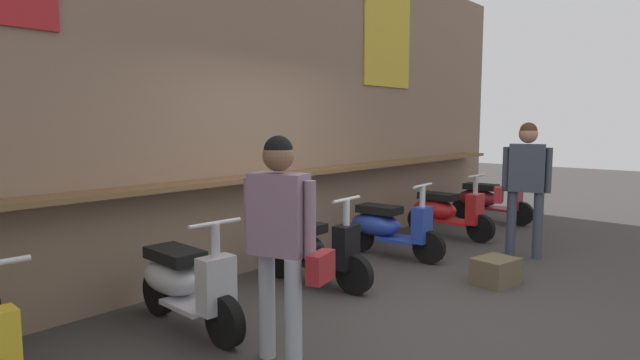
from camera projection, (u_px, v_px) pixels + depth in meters
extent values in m
plane|color=#383533|center=(393.00, 307.00, 4.86)|extent=(34.09, 34.09, 0.00)
cube|color=#7F6651|center=(245.00, 98.00, 5.96)|extent=(12.18, 0.25, 3.97)
cube|color=brown|center=(264.00, 177.00, 5.86)|extent=(10.96, 0.36, 0.05)
cube|color=gold|center=(388.00, 38.00, 7.79)|extent=(1.19, 0.02, 1.45)
ellipsoid|color=#B2B5BA|center=(173.00, 276.00, 4.48)|extent=(0.42, 0.72, 0.30)
cube|color=black|center=(175.00, 255.00, 4.42)|extent=(0.33, 0.57, 0.10)
cube|color=#B2B5BA|center=(196.00, 303.00, 4.26)|extent=(0.41, 0.52, 0.04)
cube|color=#B2B5BA|center=(216.00, 285.00, 4.02)|extent=(0.29, 0.18, 0.44)
cylinder|color=#B7B7BC|center=(216.00, 268.00, 4.01)|extent=(0.07, 0.07, 0.70)
cylinder|color=#B7B7BC|center=(215.00, 223.00, 3.97)|extent=(0.46, 0.06, 0.04)
cylinder|color=black|center=(225.00, 322.00, 3.99)|extent=(0.12, 0.40, 0.40)
cylinder|color=black|center=(159.00, 292.00, 4.68)|extent=(0.12, 0.40, 0.40)
ellipsoid|color=black|center=(296.00, 245.00, 5.64)|extent=(0.43, 0.73, 0.30)
cube|color=black|center=(299.00, 227.00, 5.59)|extent=(0.34, 0.57, 0.10)
cube|color=black|center=(322.00, 263.00, 5.45)|extent=(0.42, 0.53, 0.04)
cube|color=black|center=(346.00, 247.00, 5.25)|extent=(0.29, 0.18, 0.44)
cylinder|color=#B7B7BC|center=(346.00, 234.00, 5.23)|extent=(0.07, 0.07, 0.70)
cylinder|color=#B7B7BC|center=(346.00, 200.00, 5.20)|extent=(0.46, 0.07, 0.04)
cylinder|color=black|center=(354.00, 275.00, 5.22)|extent=(0.13, 0.41, 0.40)
cylinder|color=black|center=(278.00, 259.00, 5.81)|extent=(0.13, 0.41, 0.40)
ellipsoid|color=#233D9E|center=(376.00, 224.00, 6.77)|extent=(0.43, 0.73, 0.30)
cube|color=black|center=(379.00, 209.00, 6.72)|extent=(0.34, 0.57, 0.10)
cube|color=#233D9E|center=(400.00, 239.00, 6.58)|extent=(0.42, 0.53, 0.04)
cube|color=#233D9E|center=(422.00, 225.00, 6.38)|extent=(0.29, 0.18, 0.44)
cylinder|color=#B7B7BC|center=(422.00, 214.00, 6.36)|extent=(0.07, 0.07, 0.70)
cylinder|color=#B7B7BC|center=(423.00, 186.00, 6.33)|extent=(0.46, 0.07, 0.04)
cylinder|color=black|center=(429.00, 247.00, 6.35)|extent=(0.13, 0.41, 0.40)
cylinder|color=black|center=(359.00, 237.00, 6.94)|extent=(0.13, 0.41, 0.40)
ellipsoid|color=red|center=(435.00, 209.00, 7.95)|extent=(0.40, 0.71, 0.30)
cube|color=black|center=(438.00, 196.00, 7.89)|extent=(0.32, 0.56, 0.10)
cube|color=red|center=(455.00, 222.00, 7.73)|extent=(0.39, 0.51, 0.04)
cube|color=red|center=(475.00, 209.00, 7.51)|extent=(0.28, 0.17, 0.44)
cylinder|color=#B7B7BC|center=(475.00, 200.00, 7.49)|extent=(0.07, 0.07, 0.70)
cylinder|color=#B7B7BC|center=(476.00, 176.00, 7.45)|extent=(0.46, 0.05, 0.04)
cylinder|color=black|center=(481.00, 229.00, 7.47)|extent=(0.11, 0.40, 0.40)
cylinder|color=black|center=(420.00, 220.00, 8.14)|extent=(0.11, 0.40, 0.40)
ellipsoid|color=maroon|center=(478.00, 198.00, 9.11)|extent=(0.40, 0.71, 0.30)
cube|color=black|center=(481.00, 187.00, 9.06)|extent=(0.32, 0.56, 0.10)
cube|color=maroon|center=(497.00, 208.00, 8.91)|extent=(0.40, 0.51, 0.04)
cube|color=maroon|center=(516.00, 197.00, 8.70)|extent=(0.29, 0.17, 0.44)
cylinder|color=#B7B7BC|center=(516.00, 190.00, 8.68)|extent=(0.07, 0.07, 0.70)
cylinder|color=#B7B7BC|center=(517.00, 169.00, 8.64)|extent=(0.46, 0.05, 0.04)
cylinder|color=black|center=(521.00, 214.00, 8.66)|extent=(0.11, 0.40, 0.40)
cylinder|color=black|center=(464.00, 208.00, 9.29)|extent=(0.11, 0.40, 0.40)
cylinder|color=#383D4C|center=(538.00, 225.00, 6.58)|extent=(0.12, 0.12, 0.84)
cylinder|color=#383D4C|center=(511.00, 223.00, 6.71)|extent=(0.12, 0.12, 0.84)
cube|color=#383D4C|center=(527.00, 168.00, 6.57)|extent=(0.31, 0.46, 0.60)
sphere|color=#A37556|center=(528.00, 134.00, 6.52)|extent=(0.23, 0.23, 0.23)
sphere|color=#472D19|center=(529.00, 131.00, 6.51)|extent=(0.21, 0.21, 0.21)
cylinder|color=#383D4C|center=(549.00, 170.00, 6.47)|extent=(0.08, 0.08, 0.56)
cylinder|color=#383D4C|center=(506.00, 169.00, 6.67)|extent=(0.08, 0.08, 0.56)
cube|color=maroon|center=(499.00, 195.00, 6.72)|extent=(0.28, 0.17, 0.20)
cylinder|color=#999EA8|center=(267.00, 304.00, 3.80)|extent=(0.12, 0.12, 0.80)
cylinder|color=#999EA8|center=(293.00, 317.00, 3.54)|extent=(0.12, 0.12, 0.80)
cube|color=gray|center=(279.00, 214.00, 3.60)|extent=(0.30, 0.44, 0.57)
sphere|color=brown|center=(278.00, 156.00, 3.55)|extent=(0.22, 0.22, 0.22)
sphere|color=black|center=(278.00, 150.00, 3.55)|extent=(0.20, 0.20, 0.20)
cylinder|color=gray|center=(250.00, 215.00, 3.70)|extent=(0.08, 0.08, 0.53)
cylinder|color=gray|center=(310.00, 220.00, 3.50)|extent=(0.08, 0.08, 0.53)
cube|color=maroon|center=(321.00, 267.00, 3.52)|extent=(0.28, 0.16, 0.20)
cube|color=brown|center=(495.00, 271.00, 5.54)|extent=(0.50, 0.43, 0.28)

